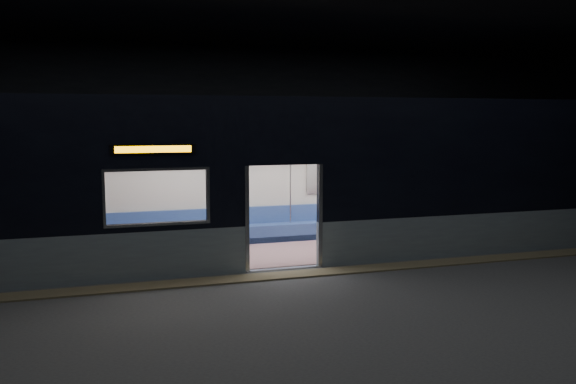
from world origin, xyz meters
name	(u,v)px	position (x,y,z in m)	size (l,w,h in m)	color
station_floor	(301,283)	(0.00, 0.00, -0.01)	(24.00, 14.00, 0.01)	#47494C
station_envelope	(302,76)	(0.00, 0.00, 3.66)	(24.00, 14.00, 5.00)	black
tactile_strip	(292,275)	(0.00, 0.55, 0.01)	(22.80, 0.50, 0.03)	#8C7F59
metro_car	(264,169)	(0.00, 2.54, 1.85)	(18.00, 3.04, 3.35)	#93A8AF
passenger	(379,206)	(3.25, 3.55, 0.76)	(0.36, 0.63, 1.29)	black
handbag	(383,211)	(3.27, 3.34, 0.66)	(0.28, 0.24, 0.14)	black
transit_map	(328,178)	(1.99, 3.85, 1.48)	(1.01, 0.03, 0.66)	white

